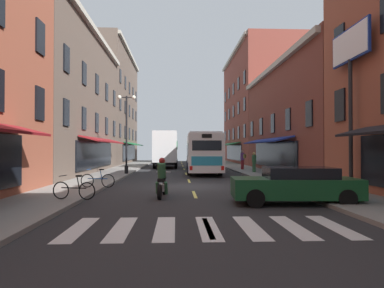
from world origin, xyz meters
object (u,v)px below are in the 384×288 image
(bicycle_near, at_px, (98,180))
(bicycle_mid, at_px, (74,190))
(sedan_mid, at_px, (295,185))
(street_lamp_twin, at_px, (126,130))
(sedan_near, at_px, (168,159))
(transit_bus, at_px, (202,152))
(pedestrian_near, at_px, (243,159))
(billboard_sign, at_px, (350,64))
(motorcycle_rider, at_px, (162,180))
(pedestrian_mid, at_px, (254,162))
(box_truck, at_px, (166,149))

(bicycle_near, height_order, bicycle_mid, same)
(sedan_mid, relative_size, bicycle_mid, 2.77)
(street_lamp_twin, bearing_deg, sedan_near, 82.07)
(transit_bus, relative_size, sedan_near, 2.77)
(transit_bus, relative_size, pedestrian_near, 6.82)
(bicycle_near, bearing_deg, sedan_near, 84.65)
(billboard_sign, distance_m, motorcycle_rider, 9.93)
(sedan_mid, bearing_deg, transit_bus, 96.92)
(sedan_near, bearing_deg, pedestrian_mid, -67.91)
(pedestrian_near, bearing_deg, sedan_near, 68.73)
(bicycle_mid, distance_m, pedestrian_mid, 18.11)
(bicycle_near, relative_size, bicycle_mid, 1.01)
(sedan_near, xyz_separation_m, bicycle_mid, (-2.72, -33.38, -0.21))
(bicycle_near, xyz_separation_m, bicycle_mid, (0.03, -4.05, 0.00))
(transit_bus, distance_m, bicycle_mid, 17.99)
(sedan_mid, xyz_separation_m, motorcycle_rider, (-4.98, 1.99, 0.01))
(sedan_mid, distance_m, pedestrian_near, 19.55)
(bicycle_mid, bearing_deg, sedan_near, 85.35)
(billboard_sign, relative_size, sedan_mid, 1.58)
(billboard_sign, bearing_deg, sedan_mid, -142.33)
(transit_bus, xyz_separation_m, street_lamp_twin, (-6.09, -3.16, 1.73))
(bicycle_near, bearing_deg, pedestrian_mid, 46.91)
(sedan_mid, height_order, bicycle_near, sedan_mid)
(billboard_sign, height_order, sedan_mid, billboard_sign)
(transit_bus, distance_m, street_lamp_twin, 7.08)
(box_truck, distance_m, sedan_near, 9.02)
(motorcycle_rider, xyz_separation_m, street_lamp_twin, (-3.23, 12.29, 2.75))
(street_lamp_twin, bearing_deg, pedestrian_near, 27.33)
(billboard_sign, bearing_deg, street_lamp_twin, 135.25)
(bicycle_mid, bearing_deg, pedestrian_near, 62.13)
(sedan_near, relative_size, bicycle_near, 2.57)
(pedestrian_mid, distance_m, street_lamp_twin, 10.58)
(billboard_sign, bearing_deg, sedan_near, 106.00)
(transit_bus, distance_m, box_truck, 8.28)
(pedestrian_near, relative_size, street_lamp_twin, 0.29)
(billboard_sign, xyz_separation_m, bicycle_mid, (-11.67, -2.15, -5.35))
(billboard_sign, xyz_separation_m, motorcycle_rider, (-8.46, -0.70, -5.14))
(motorcycle_rider, bearing_deg, transit_bus, 79.50)
(box_truck, bearing_deg, sedan_near, 89.90)
(sedan_near, relative_size, street_lamp_twin, 0.73)
(bicycle_mid, relative_size, pedestrian_mid, 1.03)
(transit_bus, bearing_deg, pedestrian_near, 27.26)
(sedan_mid, bearing_deg, box_truck, 102.38)
(box_truck, relative_size, motorcycle_rider, 3.79)
(sedan_near, bearing_deg, motorcycle_rider, -89.11)
(pedestrian_near, height_order, street_lamp_twin, street_lamp_twin)
(transit_bus, bearing_deg, bicycle_near, -115.42)
(billboard_sign, bearing_deg, pedestrian_near, 95.67)
(billboard_sign, relative_size, box_truck, 0.94)
(sedan_mid, xyz_separation_m, pedestrian_near, (1.82, 19.46, 0.38))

